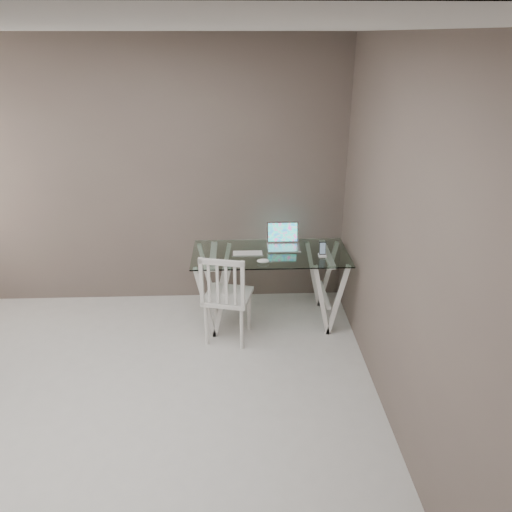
% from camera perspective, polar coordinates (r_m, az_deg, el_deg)
% --- Properties ---
extents(room, '(4.50, 4.52, 2.71)m').
position_cam_1_polar(room, '(3.03, -20.39, 4.03)').
color(room, beige).
rests_on(room, ground).
extents(desk, '(1.50, 0.70, 0.75)m').
position_cam_1_polar(desk, '(4.96, 1.60, -3.49)').
color(desk, silver).
rests_on(desk, ground).
extents(chair, '(0.50, 0.50, 0.90)m').
position_cam_1_polar(chair, '(4.57, -3.49, -4.43)').
color(chair, silver).
rests_on(chair, ground).
extents(laptop, '(0.32, 0.28, 0.22)m').
position_cam_1_polar(laptop, '(4.94, 3.14, 1.71)').
color(laptop, '#B6B6BB').
rests_on(laptop, desk).
extents(keyboard, '(0.30, 0.13, 0.01)m').
position_cam_1_polar(keyboard, '(4.78, -0.97, 0.30)').
color(keyboard, silver).
rests_on(keyboard, desk).
extents(mouse, '(0.12, 0.07, 0.04)m').
position_cam_1_polar(mouse, '(4.59, 0.82, -0.57)').
color(mouse, white).
rests_on(mouse, desk).
extents(phone_dock, '(0.08, 0.08, 0.14)m').
position_cam_1_polar(phone_dock, '(4.76, 7.60, 0.42)').
color(phone_dock, white).
rests_on(phone_dock, desk).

